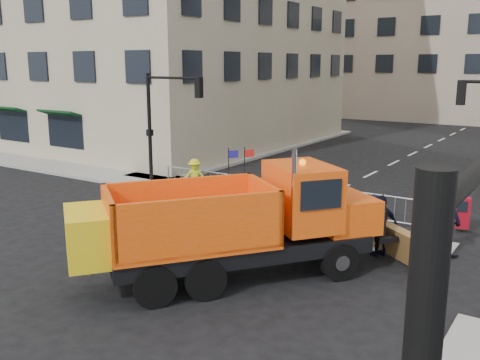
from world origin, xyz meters
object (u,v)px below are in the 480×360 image
Objects in this scene: plow_truck at (232,221)px; worker at (195,177)px; cop_b at (447,222)px; cop_c at (381,226)px; cop_a at (373,219)px; newspaper_box at (463,213)px.

worker is (-6.50, 6.70, -0.71)m from plow_truck.
cop_b is 1.06× the size of cop_c.
cop_a is 0.84× the size of cop_b.
plow_truck is 4.95m from cop_c.
cop_b is at bearing 164.61° from cop_c.
plow_truck reaches higher than worker.
cop_c is (-1.64, -1.29, -0.06)m from cop_b.
plow_truck is 5.47m from cop_a.
cop_b is 2.68m from newspaper_box.
cop_c is 9.71m from worker.
plow_truck is 9.17m from newspaper_box.
cop_c is 1.21× the size of worker.
plow_truck reaches higher than newspaper_box.
plow_truck is at bearing 32.66° from cop_a.
worker is (-8.75, 1.78, 0.09)m from cop_a.
cop_b reaches higher than worker.
plow_truck is 9.36m from worker.
cop_c is (2.83, 4.01, -0.69)m from plow_truck.
cop_a is 2.26m from cop_b.
worker is at bearing -44.33° from cop_a.
newspaper_box is at bearing -57.50° from cop_b.
cop_a is 0.89× the size of cop_c.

